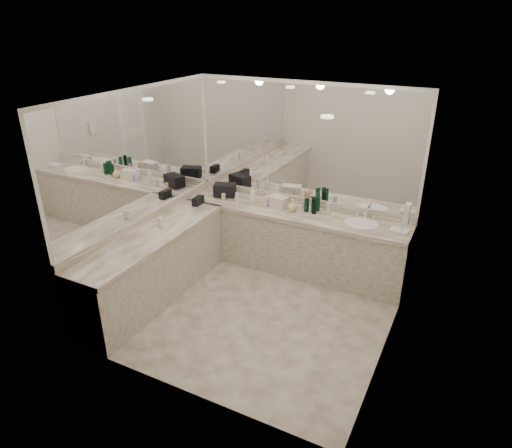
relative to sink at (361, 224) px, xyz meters
The scene contains 37 objects.
floor 1.77m from the sink, 128.37° to the right, with size 3.20×3.20×0.00m, color beige.
ceiling 2.29m from the sink, 128.37° to the right, with size 3.20×3.20×0.00m, color white.
wall_back 1.08m from the sink, 162.47° to the left, with size 3.20×0.02×2.60m, color beige.
wall_left 2.85m from the sink, 154.80° to the right, with size 0.02×3.00×2.60m, color beige.
wall_right 1.42m from the sink, 61.56° to the right, with size 0.02×3.00×2.60m, color beige.
vanity_back_base 1.06m from the sink, behind, with size 3.20×0.60×0.84m, color beige.
vanity_back_top 0.95m from the sink, behind, with size 3.20×0.64×0.06m, color beige.
vanity_left_base 2.75m from the sink, 146.31° to the right, with size 0.60×2.40×0.84m, color beige.
vanity_left_top 2.70m from the sink, 146.19° to the right, with size 0.64×2.42×0.06m, color beige.
backsplash_back 0.99m from the sink, 163.58° to the left, with size 3.20×0.04×0.10m, color beige.
backsplash_left 2.80m from the sink, 154.62° to the right, with size 0.04×3.00×0.10m, color beige.
mirror_back 1.33m from the sink, 163.13° to the left, with size 3.12×0.01×1.55m, color white.
mirror_left 2.94m from the sink, 154.69° to the right, with size 0.01×2.92×1.55m, color white.
sink is the anchor object (origin of this frame).
faucet 0.22m from the sink, 90.00° to the left, with size 0.24×0.16×0.14m, color silver.
wall_phone 0.91m from the sink, 39.57° to the right, with size 0.06×0.10×0.24m, color white.
door 1.82m from the sink, 69.46° to the right, with size 0.02×0.82×2.10m, color white.
black_toiletry_bag 2.08m from the sink, behind, with size 0.31×0.20×0.18m, color black.
black_bag_spill 2.29m from the sink, 169.72° to the right, with size 0.09×0.20×0.11m, color black.
cream_cosmetic_case 1.21m from the sink, behind, with size 0.27×0.17×0.16m, color beige.
hand_towel 0.49m from the sink, ahead, with size 0.23×0.15×0.04m, color white.
lotion_left 2.58m from the sink, 150.66° to the right, with size 0.05×0.05×0.13m, color white.
soap_bottle_a 1.61m from the sink, behind, with size 0.09×0.09×0.23m, color white.
soap_bottle_b 1.36m from the sink, behind, with size 0.09×0.09×0.19m, color silver.
soap_bottle_c 0.97m from the sink, behind, with size 0.13×0.13×0.17m, color #D8C375.
green_bottle_0 0.67m from the sink, behind, with size 0.07×0.07×0.19m, color #0A4628.
green_bottle_1 0.80m from the sink, behind, with size 0.07×0.07×0.18m, color #0A4628.
green_bottle_2 0.69m from the sink, 166.60° to the left, with size 0.06×0.06×0.20m, color #0A4628.
green_bottle_3 0.71m from the sink, behind, with size 0.06×0.06×0.21m, color #0A4628.
amenity_bottle_0 0.52m from the sink, 164.68° to the left, with size 0.06×0.06×0.14m, color silver.
amenity_bottle_1 2.03m from the sink, behind, with size 0.06×0.06×0.09m, color #E0B28C.
amenity_bottle_2 1.21m from the sink, behind, with size 0.04×0.04×0.09m, color #E0B28C.
amenity_bottle_3 1.81m from the sink, behind, with size 0.05×0.05×0.13m, color silver.
amenity_bottle_4 1.15m from the sink, behind, with size 0.05×0.05×0.11m, color #9966B2.
amenity_bottle_5 0.86m from the sink, behind, with size 0.05×0.05×0.10m, color #9966B2.
amenity_bottle_6 1.33m from the sink, behind, with size 0.05×0.05×0.14m, color silver.
amenity_bottle_7 1.33m from the sink, behind, with size 0.04×0.04×0.10m, color #9966B2.
Camera 1 is at (2.16, -4.21, 3.36)m, focal length 32.00 mm.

